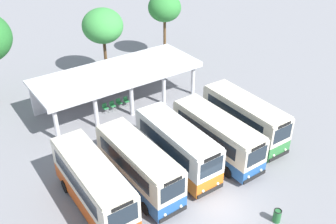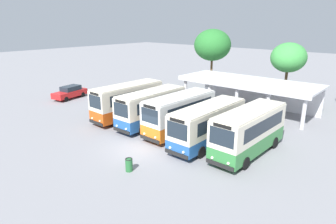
# 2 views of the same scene
# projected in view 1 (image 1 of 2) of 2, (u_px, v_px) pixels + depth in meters

# --- Properties ---
(ground_plane) EXTENTS (180.00, 180.00, 0.00)m
(ground_plane) POSITION_uv_depth(u_px,v_px,m) (222.00, 209.00, 24.08)
(ground_plane) COLOR gray
(city_bus_nearest_orange) EXTENTS (2.38, 7.98, 3.52)m
(city_bus_nearest_orange) POSITION_uv_depth(u_px,v_px,m) (93.00, 184.00, 23.21)
(city_bus_nearest_orange) COLOR black
(city_bus_nearest_orange) RESTS_ON ground
(city_bus_second_in_row) EXTENTS (2.40, 7.70, 3.35)m
(city_bus_second_in_row) POSITION_uv_depth(u_px,v_px,m) (139.00, 165.00, 24.91)
(city_bus_second_in_row) COLOR black
(city_bus_second_in_row) RESTS_ON ground
(city_bus_middle_cream) EXTENTS (2.44, 7.61, 3.45)m
(city_bus_middle_cream) POSITION_uv_depth(u_px,v_px,m) (177.00, 146.00, 26.65)
(city_bus_middle_cream) COLOR black
(city_bus_middle_cream) RESTS_ON ground
(city_bus_fourth_amber) EXTENTS (2.37, 8.01, 3.25)m
(city_bus_fourth_amber) POSITION_uv_depth(u_px,v_px,m) (217.00, 135.00, 27.97)
(city_bus_fourth_amber) COLOR black
(city_bus_fourth_amber) RESTS_ON ground
(city_bus_fifth_blue) EXTENTS (2.44, 7.77, 3.45)m
(city_bus_fifth_blue) POSITION_uv_depth(u_px,v_px,m) (244.00, 117.00, 29.87)
(city_bus_fifth_blue) COLOR black
(city_bus_fifth_blue) RESTS_ON ground
(terminal_canopy) EXTENTS (14.95, 5.74, 3.40)m
(terminal_canopy) POSITION_uv_depth(u_px,v_px,m) (115.00, 76.00, 34.52)
(terminal_canopy) COLOR silver
(terminal_canopy) RESTS_ON ground
(waiting_chair_end_by_column) EXTENTS (0.46, 0.46, 0.86)m
(waiting_chair_end_by_column) POSITION_uv_depth(u_px,v_px,m) (105.00, 107.00, 33.94)
(waiting_chair_end_by_column) COLOR slate
(waiting_chair_end_by_column) RESTS_ON ground
(waiting_chair_second_from_end) EXTENTS (0.46, 0.46, 0.86)m
(waiting_chair_second_from_end) POSITION_uv_depth(u_px,v_px,m) (112.00, 105.00, 34.27)
(waiting_chair_second_from_end) COLOR slate
(waiting_chair_second_from_end) RESTS_ON ground
(waiting_chair_middle_seat) EXTENTS (0.46, 0.46, 0.86)m
(waiting_chair_middle_seat) POSITION_uv_depth(u_px,v_px,m) (119.00, 102.00, 34.70)
(waiting_chair_middle_seat) COLOR slate
(waiting_chair_middle_seat) RESTS_ON ground
(waiting_chair_fourth_seat) EXTENTS (0.46, 0.46, 0.86)m
(waiting_chair_fourth_seat) POSITION_uv_depth(u_px,v_px,m) (126.00, 100.00, 35.01)
(waiting_chair_fourth_seat) COLOR slate
(waiting_chair_fourth_seat) RESTS_ON ground
(roadside_tree_behind_canopy) EXTENTS (4.13, 4.13, 7.22)m
(roadside_tree_behind_canopy) POSITION_uv_depth(u_px,v_px,m) (103.00, 26.00, 37.93)
(roadside_tree_behind_canopy) COLOR brown
(roadside_tree_behind_canopy) RESTS_ON ground
(roadside_tree_east_of_canopy) EXTENTS (3.69, 3.69, 7.44)m
(roadside_tree_east_of_canopy) POSITION_uv_depth(u_px,v_px,m) (165.00, 8.00, 42.03)
(roadside_tree_east_of_canopy) COLOR brown
(roadside_tree_east_of_canopy) RESTS_ON ground
(litter_bin_apron) EXTENTS (0.49, 0.49, 0.90)m
(litter_bin_apron) POSITION_uv_depth(u_px,v_px,m) (277.00, 216.00, 22.97)
(litter_bin_apron) COLOR #266633
(litter_bin_apron) RESTS_ON ground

